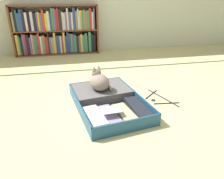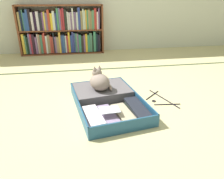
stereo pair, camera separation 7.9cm
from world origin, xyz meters
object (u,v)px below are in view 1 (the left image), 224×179
(black_cat, at_px, (99,81))
(clothes_hanger, at_px, (159,98))
(open_suitcase, at_px, (106,100))
(bookshelf, at_px, (56,32))

(black_cat, height_order, clothes_hanger, black_cat)
(open_suitcase, bearing_deg, black_cat, 115.89)
(bookshelf, xyz_separation_m, clothes_hanger, (1.09, -2.15, -0.40))
(bookshelf, bearing_deg, open_suitcase, -76.38)
(black_cat, distance_m, clothes_hanger, 0.67)
(bookshelf, relative_size, black_cat, 5.18)
(bookshelf, distance_m, open_suitcase, 2.24)
(bookshelf, height_order, clothes_hanger, bookshelf)
(bookshelf, height_order, black_cat, bookshelf)
(open_suitcase, distance_m, clothes_hanger, 0.57)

